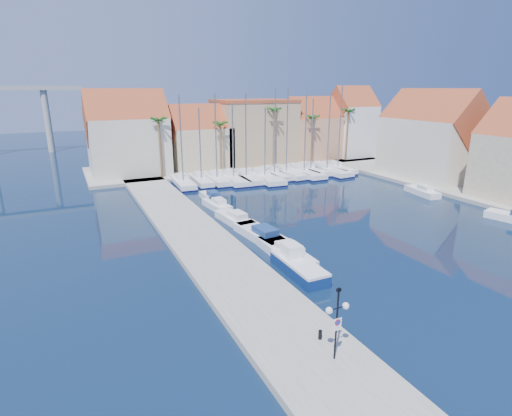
% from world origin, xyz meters
% --- Properties ---
extents(ground, '(260.00, 260.00, 0.00)m').
position_xyz_m(ground, '(0.00, 0.00, 0.00)').
color(ground, black).
rests_on(ground, ground).
extents(quay_west, '(6.00, 77.00, 0.50)m').
position_xyz_m(quay_west, '(-9.00, 13.50, 0.25)').
color(quay_west, gray).
rests_on(quay_west, ground).
extents(shore_north, '(54.00, 16.00, 0.50)m').
position_xyz_m(shore_north, '(10.00, 48.00, 0.25)').
color(shore_north, gray).
rests_on(shore_north, ground).
extents(shore_east, '(12.00, 60.00, 0.50)m').
position_xyz_m(shore_east, '(32.00, 15.00, 0.25)').
color(shore_east, gray).
rests_on(shore_east, ground).
extents(lamp_post, '(1.40, 0.37, 4.11)m').
position_xyz_m(lamp_post, '(-8.15, -6.10, 3.20)').
color(lamp_post, black).
rests_on(lamp_post, quay_west).
extents(bollard, '(0.21, 0.21, 0.54)m').
position_xyz_m(bollard, '(-7.86, -4.35, 0.77)').
color(bollard, black).
rests_on(bollard, quay_west).
extents(fishing_boat, '(2.08, 6.01, 2.09)m').
position_xyz_m(fishing_boat, '(-4.08, 4.22, 0.70)').
color(fishing_boat, navy).
rests_on(fishing_boat, ground).
extents(motorboat_west_0, '(2.42, 7.18, 1.40)m').
position_xyz_m(motorboat_west_0, '(-3.37, 7.30, 0.51)').
color(motorboat_west_0, white).
rests_on(motorboat_west_0, ground).
extents(motorboat_west_1, '(2.95, 7.36, 1.40)m').
position_xyz_m(motorboat_west_1, '(-3.33, 12.03, 0.51)').
color(motorboat_west_1, white).
rests_on(motorboat_west_1, ground).
extents(motorboat_west_2, '(2.50, 6.24, 1.40)m').
position_xyz_m(motorboat_west_2, '(-3.79, 17.52, 0.51)').
color(motorboat_west_2, white).
rests_on(motorboat_west_2, ground).
extents(motorboat_west_3, '(2.16, 5.36, 1.40)m').
position_xyz_m(motorboat_west_3, '(-3.68, 23.39, 0.51)').
color(motorboat_west_3, white).
rests_on(motorboat_west_3, ground).
extents(motorboat_west_4, '(1.70, 5.28, 1.40)m').
position_xyz_m(motorboat_west_4, '(-3.06, 26.94, 0.51)').
color(motorboat_west_4, white).
rests_on(motorboat_west_4, ground).
extents(motorboat_east_1, '(2.62, 5.74, 1.40)m').
position_xyz_m(motorboat_east_1, '(23.99, 17.44, 0.51)').
color(motorboat_east_1, white).
rests_on(motorboat_east_1, ground).
extents(sailboat_0, '(2.85, 8.93, 13.10)m').
position_xyz_m(sailboat_0, '(-4.19, 36.71, 0.62)').
color(sailboat_0, white).
rests_on(sailboat_0, ground).
extents(sailboat_1, '(2.63, 8.23, 11.35)m').
position_xyz_m(sailboat_1, '(-1.34, 36.83, 0.60)').
color(sailboat_1, white).
rests_on(sailboat_1, ground).
extents(sailboat_2, '(2.72, 9.03, 13.29)m').
position_xyz_m(sailboat_2, '(1.09, 36.70, 0.62)').
color(sailboat_2, white).
rests_on(sailboat_2, ground).
extents(sailboat_3, '(3.66, 10.86, 11.90)m').
position_xyz_m(sailboat_3, '(3.64, 36.31, 0.57)').
color(sailboat_3, white).
rests_on(sailboat_3, ground).
extents(sailboat_4, '(2.84, 10.00, 13.28)m').
position_xyz_m(sailboat_4, '(5.58, 35.86, 0.60)').
color(sailboat_4, white).
rests_on(sailboat_4, ground).
extents(sailboat_5, '(4.06, 11.89, 11.22)m').
position_xyz_m(sailboat_5, '(8.50, 35.19, 0.55)').
color(sailboat_5, white).
rests_on(sailboat_5, ground).
extents(sailboat_6, '(2.73, 9.50, 13.97)m').
position_xyz_m(sailboat_6, '(10.74, 36.18, 0.62)').
color(sailboat_6, white).
rests_on(sailboat_6, ground).
extents(sailboat_7, '(3.63, 10.69, 14.22)m').
position_xyz_m(sailboat_7, '(12.93, 36.26, 0.60)').
color(sailboat_7, white).
rests_on(sailboat_7, ground).
extents(sailboat_8, '(2.99, 10.93, 13.23)m').
position_xyz_m(sailboat_8, '(15.87, 35.41, 0.58)').
color(sailboat_8, white).
rests_on(sailboat_8, ground).
extents(sailboat_9, '(2.74, 9.98, 12.35)m').
position_xyz_m(sailboat_9, '(17.95, 36.56, 0.58)').
color(sailboat_9, white).
rests_on(sailboat_9, ground).
extents(sailboat_10, '(3.98, 11.84, 12.88)m').
position_xyz_m(sailboat_10, '(20.38, 35.44, 0.57)').
color(sailboat_10, white).
rests_on(sailboat_10, ground).
extents(sailboat_11, '(2.98, 9.60, 14.39)m').
position_xyz_m(sailboat_11, '(23.14, 35.85, 0.62)').
color(sailboat_11, white).
rests_on(sailboat_11, ground).
extents(building_0, '(12.30, 9.00, 13.50)m').
position_xyz_m(building_0, '(-10.00, 47.00, 6.52)').
color(building_0, beige).
rests_on(building_0, shore_north).
extents(building_1, '(10.30, 8.00, 11.00)m').
position_xyz_m(building_1, '(2.00, 47.00, 5.30)').
color(building_1, tan).
rests_on(building_1, shore_north).
extents(building_2, '(14.20, 10.20, 11.50)m').
position_xyz_m(building_2, '(13.00, 48.00, 6.26)').
color(building_2, tan).
rests_on(building_2, shore_north).
extents(building_3, '(10.30, 8.00, 12.00)m').
position_xyz_m(building_3, '(25.00, 47.00, 5.86)').
color(building_3, tan).
rests_on(building_3, shore_north).
extents(building_4, '(8.30, 8.00, 14.00)m').
position_xyz_m(building_4, '(34.00, 46.00, 6.97)').
color(building_4, white).
rests_on(building_4, shore_north).
extents(building_6, '(9.00, 14.30, 13.50)m').
position_xyz_m(building_6, '(32.00, 24.00, 6.52)').
color(building_6, beige).
rests_on(building_6, shore_east).
extents(palm_0, '(2.60, 2.60, 10.15)m').
position_xyz_m(palm_0, '(-6.00, 42.00, 9.08)').
color(palm_0, brown).
rests_on(palm_0, shore_north).
extents(palm_1, '(2.60, 2.60, 9.15)m').
position_xyz_m(palm_1, '(4.00, 42.00, 8.14)').
color(palm_1, brown).
rests_on(palm_1, shore_north).
extents(palm_2, '(2.60, 2.60, 11.15)m').
position_xyz_m(palm_2, '(14.00, 42.00, 10.02)').
color(palm_2, brown).
rests_on(palm_2, shore_north).
extents(palm_3, '(2.60, 2.60, 9.65)m').
position_xyz_m(palm_3, '(22.00, 42.00, 8.61)').
color(palm_3, brown).
rests_on(palm_3, shore_north).
extents(palm_4, '(2.60, 2.60, 10.65)m').
position_xyz_m(palm_4, '(30.00, 42.00, 9.55)').
color(palm_4, brown).
rests_on(palm_4, shore_north).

